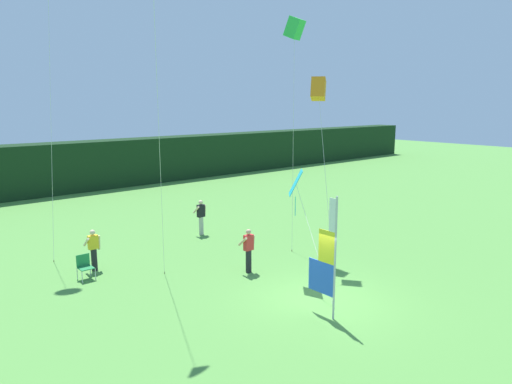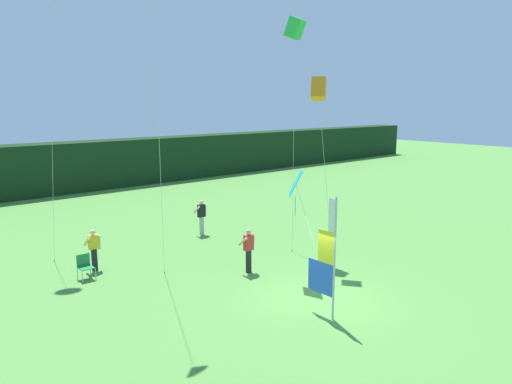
{
  "view_description": "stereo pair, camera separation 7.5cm",
  "coord_description": "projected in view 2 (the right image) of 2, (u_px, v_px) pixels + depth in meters",
  "views": [
    {
      "loc": [
        -10.84,
        -9.36,
        6.29
      ],
      "look_at": [
        0.1,
        3.27,
        3.08
      ],
      "focal_mm": 32.84,
      "sensor_mm": 36.0,
      "label": 1
    },
    {
      "loc": [
        -10.78,
        -9.41,
        6.29
      ],
      "look_at": [
        0.1,
        3.27,
        3.08
      ],
      "focal_mm": 32.84,
      "sensor_mm": 36.0,
      "label": 2
    }
  ],
  "objects": [
    {
      "name": "distant_treeline",
      "position": [
        60.0,
        168.0,
        32.91
      ],
      "size": [
        80.0,
        2.4,
        3.51
      ],
      "primitive_type": "cube",
      "color": "black",
      "rests_on": "ground"
    },
    {
      "name": "kite_orange_box_2",
      "position": [
        319.0,
        89.0,
        17.86
      ],
      "size": [
        2.19,
        2.94,
        7.26
      ],
      "color": "brown",
      "rests_on": "ground"
    },
    {
      "name": "banner_flag",
      "position": [
        327.0,
        259.0,
        13.67
      ],
      "size": [
        0.06,
        1.03,
        3.7
      ],
      "color": "#B7B7BC",
      "rests_on": "ground"
    },
    {
      "name": "person_near_banner",
      "position": [
        94.0,
        249.0,
        17.66
      ],
      "size": [
        0.55,
        0.48,
        1.6
      ],
      "color": "black",
      "rests_on": "ground"
    },
    {
      "name": "ground_plane",
      "position": [
        320.0,
        300.0,
        15.09
      ],
      "size": [
        120.0,
        120.0,
        0.0
      ],
      "primitive_type": "plane",
      "color": "#518E3D"
    },
    {
      "name": "person_far_left",
      "position": [
        249.0,
        249.0,
        17.45
      ],
      "size": [
        0.55,
        0.48,
        1.68
      ],
      "color": "black",
      "rests_on": "ground"
    },
    {
      "name": "kite_cyan_diamond_5",
      "position": [
        296.0,
        186.0,
        16.34
      ],
      "size": [
        1.32,
        3.05,
        3.97
      ],
      "color": "brown",
      "rests_on": "ground"
    },
    {
      "name": "kite_green_box_1",
      "position": [
        295.0,
        29.0,
        19.45
      ],
      "size": [
        1.2,
        1.32,
        9.8
      ],
      "color": "brown",
      "rests_on": "ground"
    },
    {
      "name": "folding_chair",
      "position": [
        85.0,
        265.0,
        16.89
      ],
      "size": [
        0.51,
        0.51,
        0.89
      ],
      "color": "#BCBCC1",
      "rests_on": "ground"
    },
    {
      "name": "person_mid_field",
      "position": [
        201.0,
        216.0,
        22.46
      ],
      "size": [
        0.55,
        0.48,
        1.7
      ],
      "color": "#B7B2A3",
      "rests_on": "ground"
    }
  ]
}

